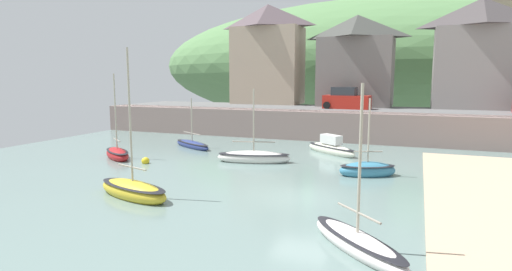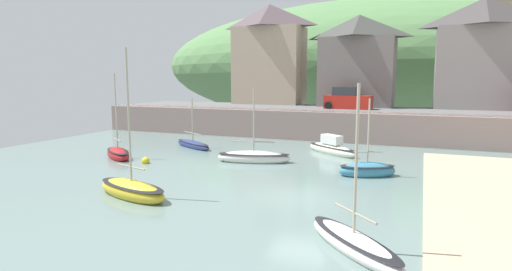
% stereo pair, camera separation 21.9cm
% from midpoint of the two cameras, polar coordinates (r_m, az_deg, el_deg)
% --- Properties ---
extents(quay_seawall, '(48.00, 9.40, 2.40)m').
position_cam_midpoint_polar(quay_seawall, '(35.04, 14.19, 1.46)').
color(quay_seawall, gray).
rests_on(quay_seawall, ground).
extents(hillside_backdrop, '(80.00, 44.00, 20.79)m').
position_cam_midpoint_polar(hillside_backdrop, '(72.41, 18.28, 9.23)').
color(hillside_backdrop, '#57834E').
rests_on(hillside_backdrop, ground).
extents(waterfront_building_left, '(7.47, 4.44, 10.43)m').
position_cam_midpoint_polar(waterfront_building_left, '(45.00, 2.01, 11.20)').
color(waterfront_building_left, tan).
rests_on(waterfront_building_left, ground).
extents(waterfront_building_centre, '(7.24, 5.76, 8.85)m').
position_cam_midpoint_polar(waterfront_building_centre, '(42.68, 14.05, 10.06)').
color(waterfront_building_centre, slate).
rests_on(waterfront_building_centre, ground).
extents(waterfront_building_right, '(7.85, 4.74, 9.73)m').
position_cam_midpoint_polar(waterfront_building_right, '(42.53, 28.82, 9.95)').
color(waterfront_building_right, gray).
rests_on(waterfront_building_right, ground).
extents(church_with_spire, '(3.00, 3.00, 15.07)m').
position_cam_midpoint_polar(church_with_spire, '(46.99, 31.16, 12.93)').
color(church_with_spire, gray).
rests_on(church_with_spire, ground).
extents(sailboat_tall_mast, '(3.28, 2.42, 4.33)m').
position_cam_midpoint_polar(sailboat_tall_mast, '(22.87, 15.32, -4.60)').
color(sailboat_tall_mast, teal).
rests_on(sailboat_tall_mast, ground).
extents(fishing_boat_green, '(4.43, 2.49, 6.64)m').
position_cam_midpoint_polar(fishing_boat_green, '(19.01, -16.41, -7.17)').
color(fishing_boat_green, gold).
rests_on(fishing_boat_green, ground).
extents(motorboat_with_cabin, '(4.75, 2.43, 4.72)m').
position_cam_midpoint_polar(motorboat_with_cabin, '(25.62, -0.07, -3.01)').
color(motorboat_with_cabin, silver).
rests_on(motorboat_with_cabin, ground).
extents(sailboat_far_left, '(3.73, 3.78, 5.19)m').
position_cam_midpoint_polar(sailboat_far_left, '(13.18, 13.75, -14.15)').
color(sailboat_far_left, white).
rests_on(sailboat_far_left, ground).
extents(sailboat_blue_trim, '(4.21, 3.50, 1.48)m').
position_cam_midpoint_polar(sailboat_blue_trim, '(28.91, 10.57, -1.75)').
color(sailboat_blue_trim, silver).
rests_on(sailboat_blue_trim, ground).
extents(sailboat_nearest_shore, '(3.45, 3.00, 5.62)m').
position_cam_midpoint_polar(sailboat_nearest_shore, '(28.32, -18.26, -2.36)').
color(sailboat_nearest_shore, '#A61C1E').
rests_on(sailboat_nearest_shore, ground).
extents(dinghy_open_wooden, '(4.28, 3.02, 3.82)m').
position_cam_midpoint_polar(dinghy_open_wooden, '(31.29, -8.48, -1.22)').
color(dinghy_open_wooden, navy).
rests_on(dinghy_open_wooden, ground).
extents(parked_car_near_slipway, '(4.22, 2.01, 1.95)m').
position_cam_midpoint_polar(parked_car_near_slipway, '(38.27, 12.67, 4.82)').
color(parked_car_near_slipway, '#AB2118').
rests_on(parked_car_near_slipway, ground).
extents(mooring_buoy, '(0.48, 0.48, 0.48)m').
position_cam_midpoint_polar(mooring_buoy, '(26.11, -14.71, -3.40)').
color(mooring_buoy, yellow).
rests_on(mooring_buoy, ground).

